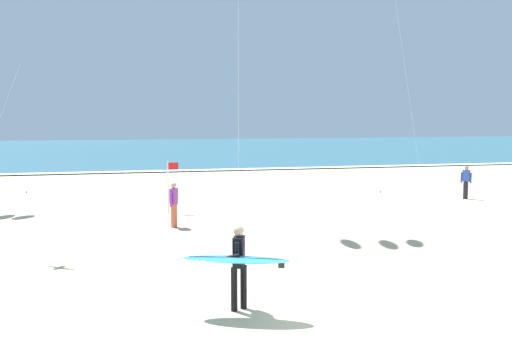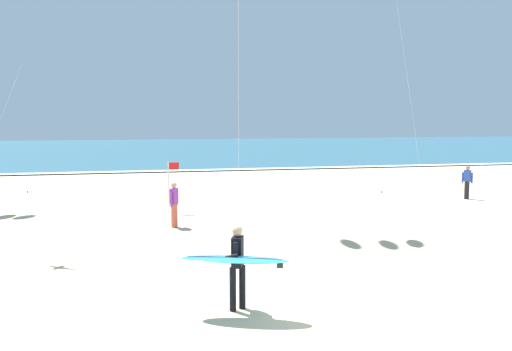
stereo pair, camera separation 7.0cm
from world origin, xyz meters
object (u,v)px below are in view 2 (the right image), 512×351
object	(u,v)px
bystander_purple_top	(174,204)
bystander_blue_top	(467,182)
surfer_lead	(236,261)
lifeguard_flag	(170,182)

from	to	relation	value
bystander_purple_top	bystander_blue_top	size ratio (longest dim) A/B	1.00
surfer_lead	lifeguard_flag	size ratio (longest dim) A/B	1.01
bystander_blue_top	lifeguard_flag	xyz separation A→B (m)	(-13.93, -0.60, 0.45)
surfer_lead	bystander_purple_top	xyz separation A→B (m)	(-0.58, 8.55, -0.23)
bystander_purple_top	bystander_blue_top	distance (m)	14.43
bystander_purple_top	lifeguard_flag	size ratio (longest dim) A/B	0.76
bystander_purple_top	lifeguard_flag	bearing A→B (deg)	88.97
bystander_blue_top	lifeguard_flag	size ratio (longest dim) A/B	0.76
surfer_lead	bystander_purple_top	distance (m)	8.57
surfer_lead	bystander_purple_top	world-z (taller)	surfer_lead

